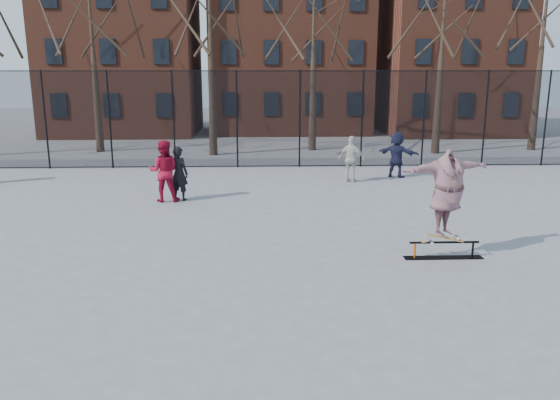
{
  "coord_description": "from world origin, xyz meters",
  "views": [
    {
      "loc": [
        -0.43,
        -9.69,
        4.01
      ],
      "look_at": [
        -0.03,
        1.5,
        1.33
      ],
      "focal_mm": 35.0,
      "sensor_mm": 36.0,
      "label": 1
    }
  ],
  "objects_px": {
    "skate_rail": "(444,251)",
    "skateboard": "(444,239)",
    "bystander_white": "(351,159)",
    "bystander_red": "(164,171)",
    "skater": "(447,195)",
    "bystander_navy": "(397,155)",
    "bystander_black": "(179,174)"
  },
  "relations": [
    {
      "from": "skater",
      "to": "bystander_navy",
      "type": "relative_size",
      "value": 1.3
    },
    {
      "from": "skate_rail",
      "to": "skateboard",
      "type": "distance_m",
      "value": 0.28
    },
    {
      "from": "skater",
      "to": "bystander_black",
      "type": "distance_m",
      "value": 8.67
    },
    {
      "from": "bystander_red",
      "to": "bystander_white",
      "type": "bearing_deg",
      "value": -157.68
    },
    {
      "from": "skateboard",
      "to": "bystander_black",
      "type": "distance_m",
      "value": 8.66
    },
    {
      "from": "skate_rail",
      "to": "bystander_red",
      "type": "relative_size",
      "value": 0.9
    },
    {
      "from": "skateboard",
      "to": "skater",
      "type": "xyz_separation_m",
      "value": [
        -0.0,
        0.0,
        0.97
      ]
    },
    {
      "from": "skate_rail",
      "to": "bystander_red",
      "type": "height_order",
      "value": "bystander_red"
    },
    {
      "from": "bystander_white",
      "to": "bystander_navy",
      "type": "bearing_deg",
      "value": -129.87
    },
    {
      "from": "bystander_black",
      "to": "bystander_navy",
      "type": "xyz_separation_m",
      "value": [
        7.73,
        3.49,
        0.02
      ]
    },
    {
      "from": "skate_rail",
      "to": "bystander_red",
      "type": "distance_m",
      "value": 8.95
    },
    {
      "from": "skater",
      "to": "bystander_white",
      "type": "bearing_deg",
      "value": 72.12
    },
    {
      "from": "skate_rail",
      "to": "skater",
      "type": "distance_m",
      "value": 1.26
    },
    {
      "from": "skate_rail",
      "to": "bystander_black",
      "type": "relative_size",
      "value": 1.02
    },
    {
      "from": "skateboard",
      "to": "bystander_white",
      "type": "distance_m",
      "value": 8.36
    },
    {
      "from": "bystander_white",
      "to": "bystander_black",
      "type": "bearing_deg",
      "value": 49.71
    },
    {
      "from": "skateboard",
      "to": "skater",
      "type": "bearing_deg",
      "value": 180.0
    },
    {
      "from": "skateboard",
      "to": "bystander_white",
      "type": "xyz_separation_m",
      "value": [
        -0.66,
        8.32,
        0.41
      ]
    },
    {
      "from": "skateboard",
      "to": "bystander_red",
      "type": "xyz_separation_m",
      "value": [
        -6.96,
        5.55,
        0.52
      ]
    },
    {
      "from": "bystander_black",
      "to": "bystander_white",
      "type": "height_order",
      "value": "bystander_black"
    },
    {
      "from": "skate_rail",
      "to": "skater",
      "type": "relative_size",
      "value": 0.76
    },
    {
      "from": "bystander_black",
      "to": "bystander_red",
      "type": "bearing_deg",
      "value": 39.55
    },
    {
      "from": "skater",
      "to": "bystander_black",
      "type": "height_order",
      "value": "skater"
    },
    {
      "from": "bystander_navy",
      "to": "bystander_white",
      "type": "bearing_deg",
      "value": 62.28
    },
    {
      "from": "skater",
      "to": "bystander_white",
      "type": "relative_size",
      "value": 1.34
    },
    {
      "from": "bystander_white",
      "to": "skater",
      "type": "bearing_deg",
      "value": 120.02
    },
    {
      "from": "skate_rail",
      "to": "skater",
      "type": "height_order",
      "value": "skater"
    },
    {
      "from": "bystander_navy",
      "to": "skateboard",
      "type": "bearing_deg",
      "value": 120.12
    },
    {
      "from": "skater",
      "to": "bystander_black",
      "type": "relative_size",
      "value": 1.33
    },
    {
      "from": "skate_rail",
      "to": "bystander_red",
      "type": "xyz_separation_m",
      "value": [
        -6.97,
        5.55,
        0.81
      ]
    },
    {
      "from": "skateboard",
      "to": "bystander_black",
      "type": "bearing_deg",
      "value": 138.9
    },
    {
      "from": "bystander_white",
      "to": "bystander_navy",
      "type": "xyz_separation_m",
      "value": [
        1.87,
        0.86,
        0.03
      ]
    }
  ]
}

